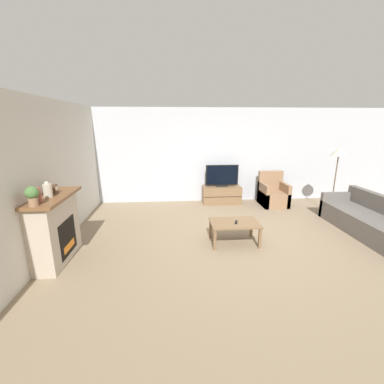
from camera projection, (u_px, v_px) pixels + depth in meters
name	position (u px, v px, depth m)	size (l,w,h in m)	color
ground_plane	(239.00, 241.00, 5.10)	(24.00, 24.00, 0.00)	#89755B
wall_back	(217.00, 156.00, 7.49)	(12.00, 0.06, 2.70)	silver
wall_left	(48.00, 177.00, 4.50)	(0.06, 12.00, 2.70)	beige
fireplace	(55.00, 228.00, 4.26)	(0.49, 1.26, 1.14)	#B7A893
mantel_vase_left	(38.00, 195.00, 3.72)	(0.08, 0.08, 0.24)	#994C3D
mantel_vase_centre_left	(48.00, 190.00, 3.99)	(0.13, 0.13, 0.26)	beige
mantel_clock	(54.00, 189.00, 4.21)	(0.08, 0.11, 0.15)	brown
potted_plant	(32.00, 195.00, 3.55)	(0.18, 0.18, 0.29)	#936B4C
tv_stand	(221.00, 195.00, 7.48)	(1.10, 0.49, 0.51)	brown
tv	(222.00, 176.00, 7.34)	(0.94, 0.18, 0.62)	black
armchair	(273.00, 195.00, 7.31)	(0.70, 0.76, 0.94)	#937051
coffee_table	(234.00, 225.00, 4.94)	(0.93, 0.61, 0.43)	brown
remote	(236.00, 222.00, 4.90)	(0.08, 0.16, 0.02)	black
couch	(373.00, 223.00, 5.33)	(0.85, 2.36, 0.78)	#66605B
floor_lamp	(339.00, 155.00, 6.37)	(0.38, 0.38, 1.70)	black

